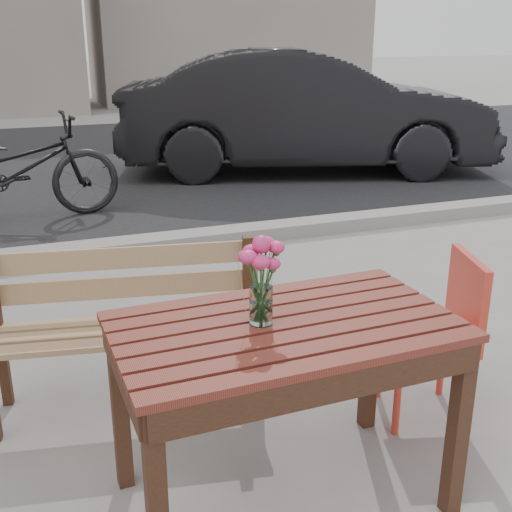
% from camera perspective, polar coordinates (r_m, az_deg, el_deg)
% --- Properties ---
extents(ground, '(80.00, 80.00, 0.00)m').
position_cam_1_polar(ground, '(2.71, -3.23, -20.00)').
color(ground, slate).
rests_on(ground, ground).
extents(street, '(30.00, 8.12, 0.12)m').
position_cam_1_polar(street, '(7.30, -15.30, 5.25)').
color(street, black).
rests_on(street, ground).
extents(main_table, '(1.23, 0.73, 0.75)m').
position_cam_1_polar(main_table, '(2.33, 2.60, -8.67)').
color(main_table, '#571D16').
rests_on(main_table, ground).
extents(main_bench, '(1.35, 0.61, 0.81)m').
position_cam_1_polar(main_bench, '(3.08, -11.51, -4.61)').
color(main_bench, '#A07352').
rests_on(main_bench, ground).
extents(red_chair, '(0.48, 0.48, 0.78)m').
position_cam_1_polar(red_chair, '(3.05, 16.20, -5.96)').
color(red_chair, red).
rests_on(red_chair, ground).
extents(main_vase, '(0.18, 0.18, 0.32)m').
position_cam_1_polar(main_vase, '(2.20, 0.46, -1.23)').
color(main_vase, white).
rests_on(main_vase, main_table).
extents(parked_car, '(4.90, 2.91, 1.53)m').
position_cam_1_polar(parked_car, '(8.37, 4.38, 12.69)').
color(parked_car, black).
rests_on(parked_car, ground).
extents(bicycle, '(1.97, 0.87, 1.00)m').
position_cam_1_polar(bicycle, '(6.45, -20.55, 7.20)').
color(bicycle, black).
rests_on(bicycle, ground).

